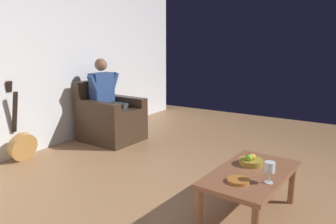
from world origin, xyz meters
TOP-DOWN VIEW (x-y plane):
  - ground_plane at (0.00, 0.00)m, footprint 7.64×7.64m
  - wall_back at (0.00, -3.21)m, footprint 6.71×0.06m
  - armchair at (-0.88, -2.66)m, footprint 0.79×0.88m
  - person_seated at (-0.88, -2.70)m, footprint 0.65×0.57m
  - coffee_table at (0.23, -0.05)m, footprint 1.07×0.64m
  - guitar at (0.43, -3.01)m, footprint 0.37×0.29m
  - wine_glass_near at (0.38, 0.14)m, footprint 0.08×0.08m
  - fruit_bowl at (0.06, -0.11)m, footprint 0.22×0.22m
  - decorative_dish at (0.48, -0.07)m, footprint 0.18×0.18m

SIDE VIEW (x-z plane):
  - ground_plane at x=0.00m, z-range 0.00..0.00m
  - guitar at x=0.43m, z-range -0.29..0.75m
  - armchair at x=-0.88m, z-range -0.13..0.80m
  - coffee_table at x=0.23m, z-range 0.15..0.57m
  - decorative_dish at x=0.48m, z-range 0.42..0.44m
  - fruit_bowl at x=0.06m, z-range 0.40..0.51m
  - wine_glass_near at x=0.38m, z-range 0.45..0.63m
  - person_seated at x=-0.88m, z-range 0.05..1.33m
  - wall_back at x=0.00m, z-range 0.00..2.77m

